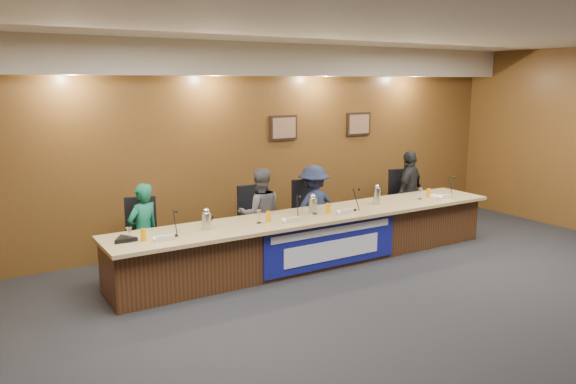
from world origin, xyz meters
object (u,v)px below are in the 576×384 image
object	(u,v)px
panelist_a	(144,232)
carafe_mid	(313,206)
carafe_left	(206,221)
speakerphone	(124,239)
panelist_b	(260,214)
banner	(332,244)
panelist_c	(314,208)
office_chair_a	(142,243)
dais_body	(316,239)
office_chair_c	(310,218)
panelist_d	(409,192)
office_chair_d	(405,204)
carafe_right	(377,196)
office_chair_b	(257,226)

from	to	relation	value
panelist_a	carafe_mid	world-z (taller)	panelist_a
carafe_left	speakerphone	size ratio (longest dim) A/B	0.68
panelist_b	speakerphone	bearing A→B (deg)	31.40
banner	panelist_c	distance (m)	1.11
office_chair_a	carafe_mid	xyz separation A→B (m)	(2.32, -0.66, 0.38)
speakerphone	banner	bearing A→B (deg)	-8.09
carafe_mid	panelist_c	bearing A→B (deg)	54.49
dais_body	office_chair_a	world-z (taller)	dais_body
panelist_b	carafe_left	world-z (taller)	panelist_b
panelist_c	carafe_left	distance (m)	2.18
dais_body	office_chair_c	world-z (taller)	dais_body
panelist_b	panelist_d	size ratio (longest dim) A/B	0.96
banner	panelist_c	bearing A→B (deg)	70.25
office_chair_a	office_chair_d	xyz separation A→B (m)	(4.74, 0.00, 0.00)
office_chair_a	carafe_right	xyz separation A→B (m)	(3.49, -0.70, 0.40)
office_chair_d	speakerphone	world-z (taller)	speakerphone
office_chair_a	carafe_left	size ratio (longest dim) A/B	2.22
carafe_right	office_chair_b	bearing A→B (deg)	157.96
office_chair_c	office_chair_d	world-z (taller)	same
panelist_a	speakerphone	size ratio (longest dim) A/B	4.11
banner	panelist_d	size ratio (longest dim) A/B	1.53
office_chair_c	carafe_mid	distance (m)	0.86
dais_body	carafe_left	bearing A→B (deg)	-179.11
office_chair_d	carafe_left	xyz separation A→B (m)	(-4.11, -0.72, 0.38)
banner	panelist_c	size ratio (longest dim) A/B	1.64
panelist_d	carafe_right	world-z (taller)	panelist_d
dais_body	panelist_a	xyz separation A→B (m)	(-2.36, 0.59, 0.31)
carafe_mid	speakerphone	bearing A→B (deg)	-179.00
office_chair_b	panelist_c	bearing A→B (deg)	-4.56
dais_body	office_chair_b	distance (m)	0.92
dais_body	panelist_d	distance (m)	2.49
panelist_b	office_chair_d	distance (m)	2.99
panelist_a	panelist_d	distance (m)	4.74
dais_body	carafe_right	size ratio (longest dim) A/B	23.69
panelist_a	carafe_mid	bearing A→B (deg)	143.48
office_chair_d	speakerphone	bearing A→B (deg)	-160.89
office_chair_b	panelist_b	bearing A→B (deg)	-88.60
panelist_b	office_chair_a	distance (m)	1.77
panelist_d	office_chair_a	size ratio (longest dim) A/B	2.99
office_chair_a	carafe_left	distance (m)	1.03
panelist_b	carafe_mid	world-z (taller)	panelist_b
panelist_d	office_chair_b	size ratio (longest dim) A/B	2.99
office_chair_b	panelist_d	bearing A→B (deg)	-0.52
office_chair_c	office_chair_b	bearing A→B (deg)	-174.28
office_chair_c	speakerphone	world-z (taller)	speakerphone
banner	carafe_mid	bearing A→B (deg)	95.32
carafe_right	panelist_a	bearing A→B (deg)	170.25
panelist_a	panelist_b	xyz separation A→B (m)	(1.76, 0.00, 0.03)
panelist_a	office_chair_b	world-z (taller)	panelist_a
panelist_b	dais_body	bearing A→B (deg)	151.04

